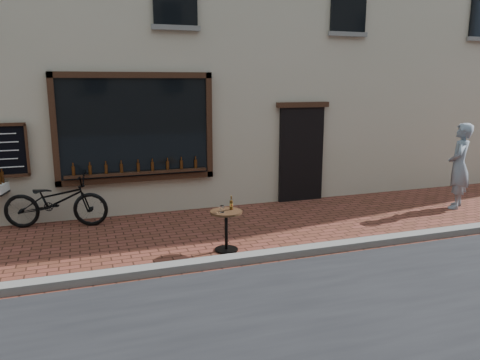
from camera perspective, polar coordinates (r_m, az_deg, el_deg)
name	(u,v)px	position (r m, az deg, el deg)	size (l,w,h in m)	color
ground	(289,261)	(7.55, 6.00, -9.79)	(90.00, 90.00, 0.00)	#572A1C
kerb	(284,253)	(7.69, 5.38, -8.86)	(90.00, 0.25, 0.12)	slate
cargo_bicycle	(54,200)	(9.75, -21.76, -2.33)	(2.34, 1.12, 1.10)	black
bistro_table	(226,222)	(7.80, -1.67, -5.18)	(0.53, 0.53, 0.92)	black
pedestrian	(459,166)	(11.43, 25.15, 1.56)	(0.69, 0.45, 1.90)	gray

